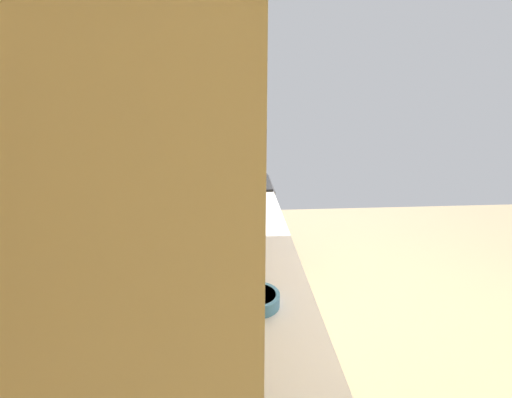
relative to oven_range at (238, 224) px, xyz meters
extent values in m
plane|color=tan|center=(-1.52, -1.26, -0.46)|extent=(6.24, 6.24, 0.00)
cube|color=#E6CD8A|center=(-1.52, 0.39, 0.85)|extent=(4.02, 0.12, 2.62)
cube|color=beige|center=(-1.88, 0.01, -0.03)|extent=(3.14, 0.64, 0.87)
cube|color=silver|center=(-1.88, 0.01, 0.42)|extent=(3.17, 0.67, 0.02)
cube|color=#332819|center=(-1.66, -0.31, -0.03)|extent=(0.01, 0.01, 0.80)
cube|color=#332819|center=(-1.21, -0.31, -0.03)|extent=(0.01, 0.01, 0.80)
cube|color=#332819|center=(-0.76, -0.31, -0.03)|extent=(0.01, 0.01, 0.80)
cube|color=beige|center=(-1.88, 0.17, 1.28)|extent=(2.19, 0.32, 0.56)
cube|color=black|center=(0.00, 0.00, -0.02)|extent=(0.61, 0.67, 0.89)
cube|color=black|center=(0.00, -0.34, -0.06)|extent=(0.47, 0.01, 0.49)
cube|color=black|center=(0.00, 0.00, 0.44)|extent=(0.58, 0.63, 0.02)
cube|color=black|center=(0.00, 0.31, 0.52)|extent=(0.58, 0.04, 0.18)
cylinder|color=#38383D|center=(-0.13, -0.12, 0.46)|extent=(0.11, 0.11, 0.01)
cylinder|color=#38383D|center=(0.13, -0.12, 0.46)|extent=(0.11, 0.11, 0.01)
cylinder|color=#38383D|center=(-0.13, 0.12, 0.46)|extent=(0.11, 0.11, 0.01)
cylinder|color=#38383D|center=(0.13, 0.12, 0.46)|extent=(0.11, 0.11, 0.01)
cube|color=#B7BABF|center=(-0.92, 0.03, 0.58)|extent=(0.49, 0.33, 0.30)
cube|color=black|center=(-0.96, -0.14, 0.58)|extent=(0.30, 0.01, 0.21)
cube|color=#2D2D33|center=(-0.73, -0.14, 0.58)|extent=(0.09, 0.01, 0.21)
cylinder|color=#4C8CBF|center=(-1.95, -0.06, 0.46)|extent=(0.19, 0.19, 0.06)
cylinder|color=#4D82C5|center=(-1.95, -0.06, 0.47)|extent=(0.16, 0.16, 0.03)
camera|label=1|loc=(-3.22, 0.03, 1.36)|focal=24.02mm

